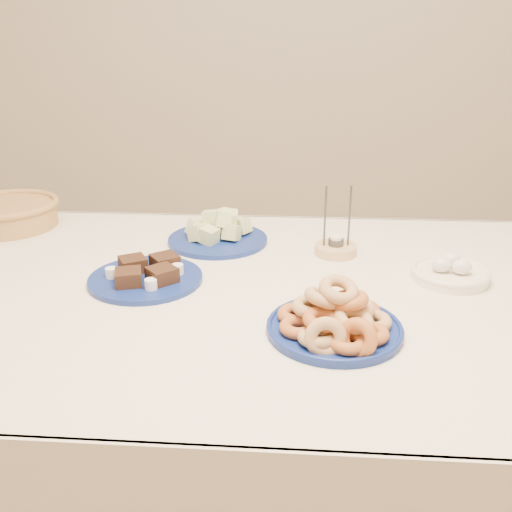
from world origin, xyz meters
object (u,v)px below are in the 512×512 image
wicker_basket (8,213)px  candle_holder (336,248)px  dining_table (257,328)px  melon_plate (218,232)px  egg_bowl (450,272)px  donut_platter (335,321)px  brownie_plate (146,276)px

wicker_basket → candle_holder: bearing=-9.3°
dining_table → wicker_basket: bearing=153.7°
wicker_basket → candle_holder: candle_holder is taller
wicker_basket → melon_plate: bearing=-7.3°
dining_table → melon_plate: bearing=113.5°
egg_bowl → donut_platter: bearing=-135.7°
dining_table → brownie_plate: size_ratio=4.76×
wicker_basket → candle_holder: (0.98, -0.16, -0.03)m
donut_platter → melon_plate: 0.59m
dining_table → brownie_plate: 0.29m
donut_platter → wicker_basket: size_ratio=0.85×
donut_platter → egg_bowl: 0.41m
donut_platter → candle_holder: bearing=86.5°
egg_bowl → candle_holder: bearing=150.3°
candle_holder → brownie_plate: bearing=-155.4°
donut_platter → candle_holder: candle_holder is taller
donut_platter → melon_plate: donut_platter is taller
candle_holder → wicker_basket: bearing=170.7°
melon_plate → egg_bowl: size_ratio=1.63×
brownie_plate → egg_bowl: bearing=4.8°
donut_platter → egg_bowl: size_ratio=1.59×
egg_bowl → melon_plate: bearing=159.0°
wicker_basket → candle_holder: 1.00m
dining_table → egg_bowl: (0.46, 0.08, 0.13)m
donut_platter → melon_plate: bearing=120.4°
melon_plate → egg_bowl: bearing=-21.0°
candle_holder → egg_bowl: candle_holder is taller
donut_platter → brownie_plate: size_ratio=0.83×
wicker_basket → egg_bowl: 1.29m
melon_plate → wicker_basket: 0.66m
donut_platter → wicker_basket: bearing=148.1°
brownie_plate → donut_platter: bearing=-27.1°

